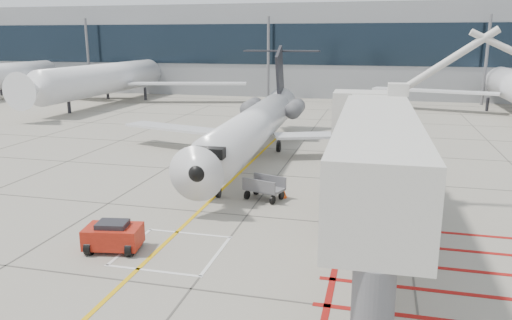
# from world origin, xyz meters

# --- Properties ---
(ground_plane) EXTENTS (260.00, 260.00, 0.00)m
(ground_plane) POSITION_xyz_m (0.00, 0.00, 0.00)
(ground_plane) COLOR gray
(ground_plane) RESTS_ON ground
(regional_jet) EXTENTS (25.37, 31.48, 8.03)m
(regional_jet) POSITION_xyz_m (-2.63, 13.74, 4.01)
(regional_jet) COLOR silver
(regional_jet) RESTS_ON ground_plane
(jet_bridge) EXTENTS (9.87, 20.24, 8.03)m
(jet_bridge) POSITION_xyz_m (6.36, -0.20, 4.02)
(jet_bridge) COLOR silver
(jet_bridge) RESTS_ON ground_plane
(pushback_tug) EXTENTS (2.57, 1.84, 1.37)m
(pushback_tug) POSITION_xyz_m (-4.50, -1.55, 0.69)
(pushback_tug) COLOR #AB1F10
(pushback_tug) RESTS_ON ground_plane
(baggage_cart) EXTENTS (2.45, 1.94, 1.35)m
(baggage_cart) POSITION_xyz_m (0.27, 6.85, 0.67)
(baggage_cart) COLOR #59595E
(baggage_cart) RESTS_ON ground_plane
(ground_power_unit) EXTENTS (2.88, 2.36, 1.98)m
(ground_power_unit) POSITION_xyz_m (6.32, 1.06, 0.99)
(ground_power_unit) COLOR silver
(ground_power_unit) RESTS_ON ground_plane
(cone_nose) EXTENTS (0.41, 0.41, 0.57)m
(cone_nose) POSITION_xyz_m (-4.11, 7.25, 0.29)
(cone_nose) COLOR #FB420D
(cone_nose) RESTS_ON ground_plane
(cone_side) EXTENTS (0.41, 0.41, 0.57)m
(cone_side) POSITION_xyz_m (1.28, 7.44, 0.28)
(cone_side) COLOR #E7490C
(cone_side) RESTS_ON ground_plane
(terminal_building) EXTENTS (180.00, 28.00, 14.00)m
(terminal_building) POSITION_xyz_m (10.00, 70.00, 7.00)
(terminal_building) COLOR gray
(terminal_building) RESTS_ON ground_plane
(terminal_glass_band) EXTENTS (180.00, 0.10, 6.00)m
(terminal_glass_band) POSITION_xyz_m (10.00, 55.95, 8.00)
(terminal_glass_band) COLOR black
(terminal_glass_band) RESTS_ON ground_plane
(bg_aircraft_a) EXTENTS (34.86, 38.73, 11.62)m
(bg_aircraft_a) POSITION_xyz_m (-49.31, 46.00, 5.81)
(bg_aircraft_a) COLOR silver
(bg_aircraft_a) RESTS_ON ground_plane
(bg_aircraft_b) EXTENTS (36.99, 41.11, 12.33)m
(bg_aircraft_b) POSITION_xyz_m (-30.33, 46.00, 6.17)
(bg_aircraft_b) COLOR silver
(bg_aircraft_b) RESTS_ON ground_plane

